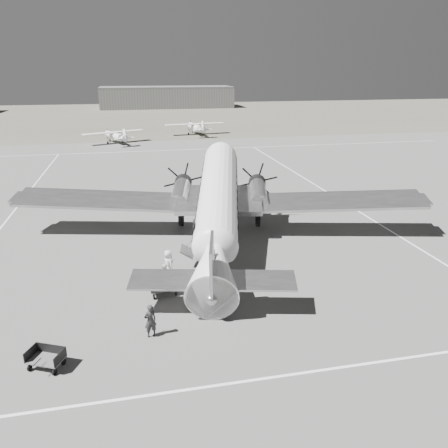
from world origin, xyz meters
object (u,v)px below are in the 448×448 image
(dc3_airliner, at_px, (218,204))
(light_plane_right, at_px, (196,129))
(ramp_agent, at_px, (165,276))
(hangar_main, at_px, (167,97))
(baggage_cart_far, at_px, (46,359))
(ground_crew, at_px, (150,321))
(baggage_cart_near, at_px, (164,287))
(light_plane_left, at_px, (115,137))
(passenger, at_px, (168,264))

(dc3_airliner, xyz_separation_m, light_plane_right, (6.65, 55.07, -1.78))
(ramp_agent, bearing_deg, light_plane_right, 13.19)
(hangar_main, relative_size, baggage_cart_far, 27.49)
(ground_crew, bearing_deg, baggage_cart_far, -2.19)
(baggage_cart_near, bearing_deg, light_plane_left, 86.46)
(baggage_cart_near, bearing_deg, ground_crew, -110.51)
(dc3_airliner, relative_size, passenger, 17.66)
(baggage_cart_far, distance_m, ramp_agent, 8.29)
(hangar_main, bearing_deg, baggage_cart_far, -97.16)
(baggage_cart_near, bearing_deg, baggage_cart_far, -142.32)
(hangar_main, xyz_separation_m, light_plane_left, (-14.90, -71.57, -2.19))
(passenger, bearing_deg, ground_crew, 146.52)
(light_plane_right, distance_m, baggage_cart_far, 69.21)
(light_plane_right, distance_m, ramp_agent, 62.03)
(light_plane_right, height_order, baggage_cart_near, light_plane_right)
(ramp_agent, bearing_deg, passenger, 10.32)
(baggage_cart_far, bearing_deg, light_plane_right, 101.47)
(hangar_main, height_order, baggage_cart_far, hangar_main)
(dc3_airliner, distance_m, light_plane_left, 48.42)
(light_plane_left, xyz_separation_m, passenger, (4.22, -52.39, -0.22))
(ramp_agent, bearing_deg, dc3_airliner, -12.27)
(baggage_cart_far, relative_size, ground_crew, 0.91)
(ground_crew, relative_size, passenger, 0.95)
(hangar_main, bearing_deg, light_plane_left, -101.76)
(dc3_airliner, height_order, ground_crew, dc3_airliner)
(light_plane_left, relative_size, light_plane_right, 0.92)
(light_plane_left, relative_size, passenger, 6.04)
(hangar_main, bearing_deg, ramp_agent, -95.01)
(ramp_agent, bearing_deg, hangar_main, 18.34)
(baggage_cart_far, height_order, ground_crew, ground_crew)
(hangar_main, relative_size, light_plane_right, 3.63)
(passenger, bearing_deg, hangar_main, -25.38)
(light_plane_left, distance_m, baggage_cart_near, 54.57)
(hangar_main, xyz_separation_m, baggage_cart_near, (-11.16, -126.01, -2.84))
(light_plane_right, distance_m, baggage_cart_near, 62.83)
(light_plane_left, relative_size, baggage_cart_near, 6.52)
(dc3_airliner, bearing_deg, light_plane_left, 112.80)
(baggage_cart_far, relative_size, passenger, 0.86)
(light_plane_left, height_order, passenger, light_plane_left)
(ground_crew, xyz_separation_m, passenger, (1.39, 6.02, 0.05))
(hangar_main, distance_m, ramp_agent, 125.74)
(light_plane_left, relative_size, ground_crew, 6.38)
(light_plane_left, bearing_deg, ramp_agent, -109.34)
(light_plane_left, relative_size, baggage_cart_far, 6.99)
(light_plane_left, bearing_deg, baggage_cart_far, -115.06)
(dc3_airliner, relative_size, light_plane_left, 2.93)
(baggage_cart_far, xyz_separation_m, ramp_agent, (5.54, 6.16, 0.31))
(light_plane_left, height_order, light_plane_right, light_plane_right)
(light_plane_right, bearing_deg, ground_crew, -108.43)
(light_plane_left, xyz_separation_m, baggage_cart_near, (3.74, -54.44, -0.65))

